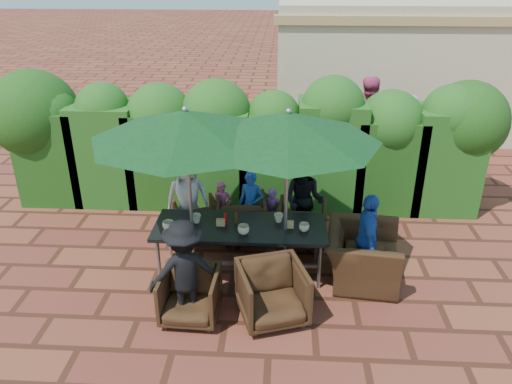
# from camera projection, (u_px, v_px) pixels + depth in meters

# --- Properties ---
(ground) EXTENTS (80.00, 80.00, 0.00)m
(ground) POSITION_uv_depth(u_px,v_px,m) (234.00, 272.00, 7.25)
(ground) COLOR brown
(ground) RESTS_ON ground
(dining_table) EXTENTS (2.41, 0.90, 0.75)m
(dining_table) POSITION_uv_depth(u_px,v_px,m) (240.00, 230.00, 6.99)
(dining_table) COLOR black
(dining_table) RESTS_ON ground
(umbrella_left) EXTENTS (2.51, 2.51, 2.46)m
(umbrella_left) POSITION_uv_depth(u_px,v_px,m) (186.00, 125.00, 6.33)
(umbrella_left) COLOR gray
(umbrella_left) RESTS_ON ground
(umbrella_right) EXTENTS (2.39, 2.39, 2.46)m
(umbrella_right) POSITION_uv_depth(u_px,v_px,m) (288.00, 128.00, 6.25)
(umbrella_right) COLOR gray
(umbrella_right) RESTS_ON ground
(chair_far_left) EXTENTS (0.86, 0.83, 0.69)m
(chair_far_left) POSITION_uv_depth(u_px,v_px,m) (197.00, 218.00, 8.04)
(chair_far_left) COLOR black
(chair_far_left) RESTS_ON ground
(chair_far_mid) EXTENTS (0.84, 0.80, 0.80)m
(chair_far_mid) POSITION_uv_depth(u_px,v_px,m) (241.00, 216.00, 7.98)
(chair_far_mid) COLOR black
(chair_far_mid) RESTS_ON ground
(chair_far_right) EXTENTS (0.79, 0.74, 0.76)m
(chair_far_right) POSITION_uv_depth(u_px,v_px,m) (302.00, 222.00, 7.84)
(chair_far_right) COLOR black
(chair_far_right) RESTS_ON ground
(chair_near_left) EXTENTS (0.73, 0.68, 0.72)m
(chair_near_left) POSITION_uv_depth(u_px,v_px,m) (190.00, 293.00, 6.20)
(chair_near_left) COLOR black
(chair_near_left) RESTS_ON ground
(chair_near_right) EXTENTS (0.98, 0.95, 0.81)m
(chair_near_right) POSITION_uv_depth(u_px,v_px,m) (272.00, 291.00, 6.17)
(chair_near_right) COLOR black
(chair_near_right) RESTS_ON ground
(chair_end_right) EXTENTS (0.87, 1.22, 0.99)m
(chair_end_right) POSITION_uv_depth(u_px,v_px,m) (363.00, 248.00, 6.92)
(chair_end_right) COLOR black
(chair_end_right) RESTS_ON ground
(adult_far_left) EXTENTS (0.74, 0.50, 1.40)m
(adult_far_left) POSITION_uv_depth(u_px,v_px,m) (188.00, 198.00, 7.88)
(adult_far_left) COLOR silver
(adult_far_left) RESTS_ON ground
(adult_far_mid) EXTENTS (0.47, 0.42, 1.13)m
(adult_far_mid) POSITION_uv_depth(u_px,v_px,m) (251.00, 205.00, 7.95)
(adult_far_mid) COLOR #2150B3
(adult_far_mid) RESTS_ON ground
(adult_far_right) EXTENTS (0.75, 0.59, 1.36)m
(adult_far_right) POSITION_uv_depth(u_px,v_px,m) (304.00, 201.00, 7.84)
(adult_far_right) COLOR black
(adult_far_right) RESTS_ON ground
(adult_near_left) EXTENTS (0.95, 0.65, 1.36)m
(adult_near_left) POSITION_uv_depth(u_px,v_px,m) (185.00, 271.00, 6.08)
(adult_near_left) COLOR black
(adult_near_left) RESTS_ON ground
(adult_end_right) EXTENTS (0.40, 0.78, 1.31)m
(adult_end_right) POSITION_uv_depth(u_px,v_px,m) (367.00, 239.00, 6.82)
(adult_end_right) COLOR #2150B3
(adult_end_right) RESTS_ON ground
(child_left) EXTENTS (0.37, 0.33, 0.89)m
(child_left) POSITION_uv_depth(u_px,v_px,m) (222.00, 208.00, 8.13)
(child_left) COLOR #D24A80
(child_left) RESTS_ON ground
(child_right) EXTENTS (0.32, 0.28, 0.83)m
(child_right) POSITION_uv_depth(u_px,v_px,m) (272.00, 213.00, 8.03)
(child_right) COLOR #A151B0
(child_right) RESTS_ON ground
(pedestrian_a) EXTENTS (1.89, 1.25, 1.90)m
(pedestrian_a) POSITION_uv_depth(u_px,v_px,m) (339.00, 122.00, 10.66)
(pedestrian_a) COLOR #2D8925
(pedestrian_a) RESTS_ON ground
(pedestrian_b) EXTENTS (1.07, 0.87, 1.92)m
(pedestrian_b) POSITION_uv_depth(u_px,v_px,m) (365.00, 121.00, 10.68)
(pedestrian_b) COLOR #D24A80
(pedestrian_b) RESTS_ON ground
(pedestrian_c) EXTENTS (1.12, 0.93, 1.60)m
(pedestrian_c) POSITION_uv_depth(u_px,v_px,m) (405.00, 132.00, 10.54)
(pedestrian_c) COLOR #939199
(pedestrian_c) RESTS_ON ground
(cup_a) EXTENTS (0.16, 0.16, 0.13)m
(cup_a) POSITION_uv_depth(u_px,v_px,m) (168.00, 226.00, 6.84)
(cup_a) COLOR beige
(cup_a) RESTS_ON dining_table
(cup_b) EXTENTS (0.13, 0.13, 0.12)m
(cup_b) POSITION_uv_depth(u_px,v_px,m) (196.00, 218.00, 7.03)
(cup_b) COLOR beige
(cup_b) RESTS_ON dining_table
(cup_c) EXTENTS (0.16, 0.16, 0.13)m
(cup_c) POSITION_uv_depth(u_px,v_px,m) (243.00, 230.00, 6.73)
(cup_c) COLOR beige
(cup_c) RESTS_ON dining_table
(cup_d) EXTENTS (0.13, 0.13, 0.12)m
(cup_d) POSITION_uv_depth(u_px,v_px,m) (279.00, 218.00, 7.04)
(cup_d) COLOR beige
(cup_d) RESTS_ON dining_table
(cup_e) EXTENTS (0.14, 0.14, 0.11)m
(cup_e) POSITION_uv_depth(u_px,v_px,m) (304.00, 227.00, 6.81)
(cup_e) COLOR beige
(cup_e) RESTS_ON dining_table
(ketchup_bottle) EXTENTS (0.04, 0.04, 0.17)m
(ketchup_bottle) POSITION_uv_depth(u_px,v_px,m) (226.00, 219.00, 6.96)
(ketchup_bottle) COLOR #B20C0A
(ketchup_bottle) RESTS_ON dining_table
(sauce_bottle) EXTENTS (0.04, 0.04, 0.17)m
(sauce_bottle) POSITION_uv_depth(u_px,v_px,m) (236.00, 218.00, 6.98)
(sauce_bottle) COLOR #4C230C
(sauce_bottle) RESTS_ON dining_table
(serving_tray) EXTENTS (0.35, 0.25, 0.02)m
(serving_tray) POSITION_uv_depth(u_px,v_px,m) (176.00, 231.00, 6.82)
(serving_tray) COLOR #A57950
(serving_tray) RESTS_ON dining_table
(number_block_left) EXTENTS (0.12, 0.06, 0.10)m
(number_block_left) POSITION_uv_depth(u_px,v_px,m) (221.00, 222.00, 6.95)
(number_block_left) COLOR tan
(number_block_left) RESTS_ON dining_table
(number_block_right) EXTENTS (0.12, 0.06, 0.10)m
(number_block_right) POSITION_uv_depth(u_px,v_px,m) (289.00, 224.00, 6.89)
(number_block_right) COLOR tan
(number_block_right) RESTS_ON dining_table
(hedge_wall) EXTENTS (9.10, 1.60, 2.40)m
(hedge_wall) POSITION_uv_depth(u_px,v_px,m) (237.00, 136.00, 8.81)
(hedge_wall) COLOR #16320D
(hedge_wall) RESTS_ON ground
(building) EXTENTS (6.20, 3.08, 3.20)m
(building) POSITION_uv_depth(u_px,v_px,m) (396.00, 67.00, 12.70)
(building) COLOR beige
(building) RESTS_ON ground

